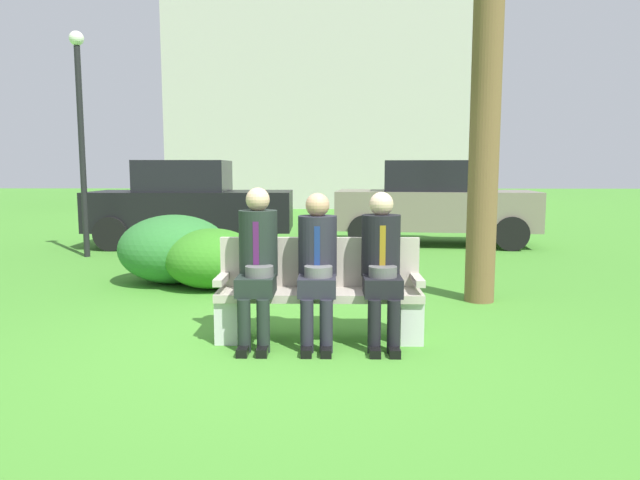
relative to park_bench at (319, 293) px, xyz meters
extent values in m
plane|color=#468D2E|center=(-0.32, -0.22, -0.42)|extent=(80.00, 80.00, 0.00)
cube|color=#B7AD9E|center=(0.00, -0.06, 0.00)|extent=(1.81, 0.44, 0.07)
cube|color=#B7AD9E|center=(0.00, 0.13, 0.26)|extent=(1.81, 0.06, 0.45)
cube|color=#B7AD9E|center=(-0.86, -0.06, 0.13)|extent=(0.08, 0.44, 0.06)
cube|color=#B7AD9E|center=(0.86, -0.06, 0.13)|extent=(0.08, 0.44, 0.06)
cube|color=silver|center=(-0.80, -0.06, -0.23)|extent=(0.20, 0.37, 0.38)
cube|color=silver|center=(0.80, -0.06, -0.23)|extent=(0.20, 0.37, 0.38)
cube|color=#1E2823|center=(-0.54, -0.23, 0.11)|extent=(0.32, 0.38, 0.16)
cylinder|color=#1E2823|center=(-0.62, -0.42, -0.19)|extent=(0.11, 0.11, 0.45)
cylinder|color=#1E2823|center=(-0.46, -0.42, -0.19)|extent=(0.11, 0.11, 0.45)
cube|color=black|center=(-0.62, -0.48, -0.38)|extent=(0.09, 0.22, 0.07)
cube|color=black|center=(-0.46, -0.48, -0.38)|extent=(0.09, 0.22, 0.07)
cylinder|color=#1E2823|center=(-0.54, -0.04, 0.45)|extent=(0.34, 0.34, 0.58)
cube|color=#4C1951|center=(-0.54, -0.20, 0.47)|extent=(0.05, 0.01, 0.37)
sphere|color=tan|center=(-0.54, -0.04, 0.83)|extent=(0.21, 0.21, 0.21)
cylinder|color=#5A5A5A|center=(-0.50, -0.24, 0.24)|extent=(0.24, 0.24, 0.09)
cube|color=#23232D|center=(-0.02, -0.23, 0.11)|extent=(0.32, 0.38, 0.16)
cylinder|color=#23232D|center=(-0.10, -0.42, -0.19)|extent=(0.11, 0.11, 0.45)
cylinder|color=#23232D|center=(0.06, -0.42, -0.19)|extent=(0.11, 0.11, 0.45)
cube|color=black|center=(-0.10, -0.48, -0.38)|extent=(0.09, 0.22, 0.07)
cube|color=black|center=(0.06, -0.48, -0.38)|extent=(0.09, 0.22, 0.07)
cylinder|color=#23232D|center=(-0.02, -0.04, 0.43)|extent=(0.34, 0.34, 0.53)
cube|color=navy|center=(-0.02, -0.20, 0.45)|extent=(0.05, 0.01, 0.34)
sphere|color=tan|center=(-0.02, -0.04, 0.79)|extent=(0.21, 0.21, 0.21)
cylinder|color=slate|center=(0.00, -0.24, 0.24)|extent=(0.24, 0.24, 0.09)
cube|color=black|center=(0.54, -0.23, 0.11)|extent=(0.32, 0.38, 0.16)
cylinder|color=black|center=(0.46, -0.42, -0.19)|extent=(0.11, 0.11, 0.45)
cylinder|color=black|center=(0.62, -0.42, -0.19)|extent=(0.11, 0.11, 0.45)
cube|color=black|center=(0.46, -0.48, -0.38)|extent=(0.09, 0.22, 0.07)
cube|color=black|center=(0.62, -0.48, -0.38)|extent=(0.09, 0.22, 0.07)
cylinder|color=black|center=(0.54, -0.04, 0.43)|extent=(0.34, 0.34, 0.54)
cube|color=olive|center=(0.54, -0.20, 0.45)|extent=(0.05, 0.01, 0.35)
sphere|color=beige|center=(0.54, -0.04, 0.80)|extent=(0.21, 0.21, 0.21)
cylinder|color=#565656|center=(0.54, -0.24, 0.24)|extent=(0.24, 0.24, 0.09)
cylinder|color=brown|center=(1.82, 1.50, 1.93)|extent=(0.33, 0.33, 4.69)
ellipsoid|color=#2F7531|center=(-1.99, 2.53, 0.04)|extent=(1.46, 1.34, 0.91)
ellipsoid|color=#357E20|center=(-1.41, 2.19, -0.04)|extent=(1.22, 1.12, 0.77)
cube|color=black|center=(-2.62, 6.29, 0.28)|extent=(3.94, 1.65, 0.76)
cube|color=black|center=(-2.77, 6.28, 0.96)|extent=(1.73, 1.40, 0.60)
cylinder|color=black|center=(-1.28, 7.10, -0.10)|extent=(0.64, 0.15, 0.64)
cylinder|color=black|center=(-1.24, 5.54, -0.10)|extent=(0.64, 0.15, 0.64)
cylinder|color=black|center=(-4.01, 7.03, -0.10)|extent=(0.64, 0.15, 0.64)
cylinder|color=black|center=(-3.97, 5.47, -0.10)|extent=(0.64, 0.15, 0.64)
cube|color=slate|center=(2.20, 6.55, 0.28)|extent=(4.05, 1.99, 0.76)
cube|color=black|center=(2.05, 6.57, 0.96)|extent=(1.84, 1.54, 0.60)
cylinder|color=black|center=(3.65, 7.17, -0.10)|extent=(0.65, 0.21, 0.64)
cylinder|color=black|center=(3.47, 5.62, -0.10)|extent=(0.65, 0.21, 0.64)
cylinder|color=black|center=(0.93, 7.48, -0.10)|extent=(0.65, 0.21, 0.64)
cylinder|color=black|center=(0.76, 5.93, -0.10)|extent=(0.65, 0.21, 0.64)
cylinder|color=black|center=(-4.13, 4.78, 1.36)|extent=(0.10, 0.10, 3.55)
sphere|color=white|center=(-4.13, 4.78, 3.26)|extent=(0.24, 0.24, 0.24)
cube|color=#B4AFA7|center=(-0.42, 20.86, 4.48)|extent=(11.52, 8.07, 9.79)
camera|label=1|loc=(0.09, -5.05, 1.10)|focal=32.36mm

